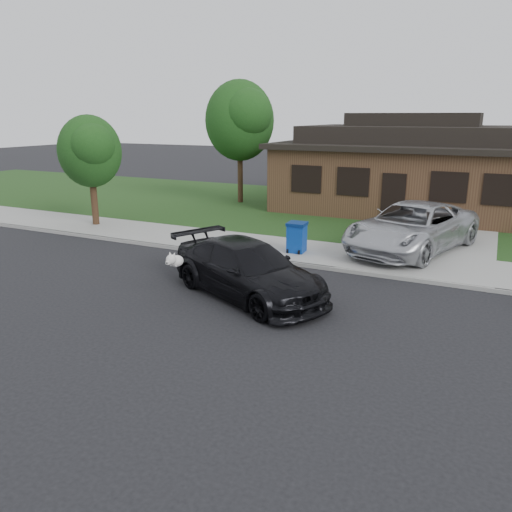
% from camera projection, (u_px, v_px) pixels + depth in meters
% --- Properties ---
extents(ground, '(120.00, 120.00, 0.00)m').
position_uv_depth(ground, '(169.00, 287.00, 14.02)').
color(ground, black).
rests_on(ground, ground).
extents(sidewalk, '(60.00, 3.00, 0.12)m').
position_uv_depth(sidewalk, '(249.00, 245.00, 18.34)').
color(sidewalk, gray).
rests_on(sidewalk, ground).
extents(curb, '(60.00, 0.12, 0.12)m').
position_uv_depth(curb, '(229.00, 255.00, 17.04)').
color(curb, gray).
rests_on(curb, ground).
extents(lawn, '(60.00, 13.00, 0.13)m').
position_uv_depth(lawn, '(319.00, 210.00, 25.28)').
color(lawn, '#193814').
rests_on(lawn, ground).
extents(driveway, '(4.50, 13.00, 0.14)m').
position_uv_depth(driveway, '(436.00, 233.00, 20.16)').
color(driveway, gray).
rests_on(driveway, ground).
extents(sedan, '(5.42, 3.97, 1.46)m').
position_uv_depth(sedan, '(247.00, 269.00, 13.19)').
color(sedan, black).
rests_on(sedan, ground).
extents(minivan, '(4.35, 6.45, 1.64)m').
position_uv_depth(minivan, '(412.00, 227.00, 17.12)').
color(minivan, '#B7BABF').
rests_on(minivan, driveway).
extents(recycling_bin, '(0.66, 0.69, 1.04)m').
position_uv_depth(recycling_bin, '(297.00, 237.00, 17.08)').
color(recycling_bin, '#0D3794').
rests_on(recycling_bin, sidewalk).
extents(house, '(12.60, 8.60, 4.65)m').
position_uv_depth(house, '(410.00, 168.00, 24.77)').
color(house, '#422B1C').
rests_on(house, ground).
extents(tree_0, '(3.78, 3.60, 6.34)m').
position_uv_depth(tree_0, '(241.00, 119.00, 25.78)').
color(tree_0, '#332114').
rests_on(tree_0, ground).
extents(tree_2, '(2.73, 2.60, 4.59)m').
position_uv_depth(tree_2, '(90.00, 150.00, 20.66)').
color(tree_2, '#332114').
rests_on(tree_2, ground).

